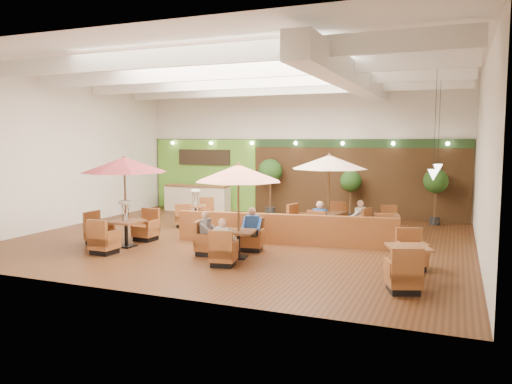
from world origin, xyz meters
The scene contains 17 objects.
room centered at (0.25, 1.22, 3.63)m, with size 14.04×14.00×5.52m.
service_counter centered at (-4.40, 5.10, 0.58)m, with size 3.00×0.75×1.18m.
booth_divider centered at (1.54, -0.25, 0.47)m, with size 6.79×0.18×0.94m, color brown.
table_0 centered at (-2.83, -2.30, 1.95)m, with size 2.62×2.70×2.74m.
table_1 centered at (0.87, -2.34, 1.87)m, with size 2.50×2.61×2.59m.
table_2 centered at (2.44, 1.65, 1.86)m, with size 2.80×2.80×2.75m.
table_3 centered at (-2.87, 2.17, 0.49)m, with size 1.04×2.52×1.48m.
table_4 centered at (5.40, -2.87, 0.38)m, with size 1.15×2.84×1.00m.
table_5 centered at (4.22, 2.57, 0.33)m, with size 0.96×2.45×0.88m.
topiary_0 centered at (-0.99, 5.30, 1.78)m, with size 1.03×1.03×2.38m.
topiary_1 centered at (2.44, 5.30, 1.48)m, with size 0.85×0.85×1.98m.
topiary_2 centered at (5.64, 5.30, 1.57)m, with size 0.91×0.91×2.11m.
diner_0 centered at (0.94, -3.29, 0.75)m, with size 0.38×0.30×0.78m.
diner_1 centered at (0.94, -1.40, 0.76)m, with size 0.42×0.37×0.80m.
diner_2 centered at (-0.01, -2.34, 0.75)m, with size 0.35×0.41×0.78m.
diner_3 centered at (2.44, 0.64, 0.77)m, with size 0.46×0.42×0.83m.
diner_4 centered at (3.45, 1.65, 0.76)m, with size 0.37×0.42×0.79m.
Camera 1 is at (6.35, -14.50, 3.20)m, focal length 35.00 mm.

